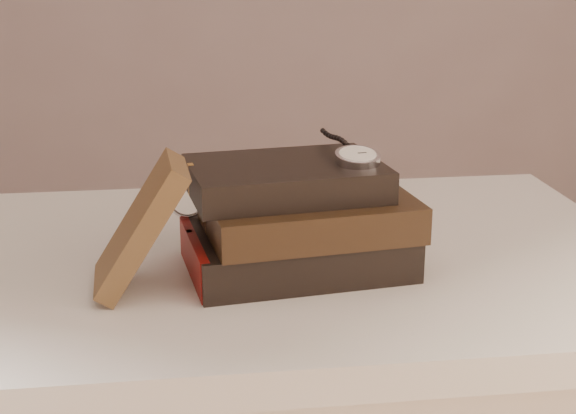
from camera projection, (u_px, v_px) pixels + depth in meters
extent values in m
cube|color=silver|center=(245.00, 268.00, 1.03)|extent=(1.00, 0.60, 0.04)
cube|color=white|center=(246.00, 312.00, 1.05)|extent=(0.88, 0.49, 0.08)
cylinder|color=white|center=(494.00, 401.00, 1.44)|extent=(0.05, 0.05, 0.71)
cube|color=black|center=(296.00, 248.00, 0.97)|extent=(0.27, 0.20, 0.05)
cube|color=#F8E9CB|center=(299.00, 248.00, 0.97)|extent=(0.26, 0.19, 0.04)
cube|color=gold|center=(190.00, 250.00, 0.97)|extent=(0.01, 0.01, 0.05)
cube|color=maroon|center=(194.00, 258.00, 0.94)|extent=(0.03, 0.16, 0.05)
cube|color=black|center=(309.00, 214.00, 0.95)|extent=(0.25, 0.19, 0.04)
cube|color=#F8E9CB|center=(311.00, 214.00, 0.95)|extent=(0.24, 0.18, 0.03)
cube|color=gold|center=(208.00, 216.00, 0.95)|extent=(0.01, 0.01, 0.04)
cube|color=black|center=(286.00, 178.00, 0.95)|extent=(0.24, 0.18, 0.04)
cube|color=#F8E9CB|center=(288.00, 178.00, 0.95)|extent=(0.23, 0.17, 0.03)
cube|color=gold|center=(191.00, 180.00, 0.95)|extent=(0.01, 0.01, 0.04)
cube|color=#422D19|center=(141.00, 226.00, 0.89)|extent=(0.11, 0.11, 0.15)
cylinder|color=silver|center=(358.00, 158.00, 0.94)|extent=(0.06, 0.06, 0.02)
cylinder|color=white|center=(358.00, 154.00, 0.94)|extent=(0.05, 0.05, 0.01)
torus|color=silver|center=(358.00, 155.00, 0.94)|extent=(0.05, 0.05, 0.01)
cylinder|color=silver|center=(349.00, 152.00, 0.97)|extent=(0.01, 0.01, 0.01)
cube|color=black|center=(356.00, 152.00, 0.94)|extent=(0.00, 0.01, 0.00)
cube|color=black|center=(362.00, 153.00, 0.94)|extent=(0.01, 0.00, 0.00)
sphere|color=black|center=(348.00, 146.00, 0.97)|extent=(0.01, 0.01, 0.01)
sphere|color=black|center=(345.00, 143.00, 0.98)|extent=(0.01, 0.01, 0.01)
sphere|color=black|center=(342.00, 140.00, 0.99)|extent=(0.01, 0.01, 0.01)
sphere|color=black|center=(339.00, 139.00, 1.00)|extent=(0.01, 0.01, 0.01)
sphere|color=black|center=(336.00, 138.00, 1.01)|extent=(0.01, 0.01, 0.01)
sphere|color=black|center=(333.00, 137.00, 1.02)|extent=(0.01, 0.01, 0.01)
sphere|color=black|center=(331.00, 136.00, 1.03)|extent=(0.01, 0.01, 0.01)
sphere|color=black|center=(328.00, 135.00, 1.04)|extent=(0.01, 0.01, 0.01)
sphere|color=black|center=(325.00, 133.00, 1.04)|extent=(0.01, 0.01, 0.01)
sphere|color=black|center=(323.00, 131.00, 1.05)|extent=(0.01, 0.01, 0.01)
torus|color=silver|center=(187.00, 197.00, 1.00)|extent=(0.05, 0.02, 0.05)
torus|color=silver|center=(231.00, 194.00, 1.01)|extent=(0.05, 0.02, 0.05)
cylinder|color=silver|center=(209.00, 193.00, 1.01)|extent=(0.01, 0.01, 0.00)
cylinder|color=silver|center=(163.00, 191.00, 1.05)|extent=(0.02, 0.11, 0.03)
cylinder|color=silver|center=(240.00, 185.00, 1.07)|extent=(0.02, 0.11, 0.03)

